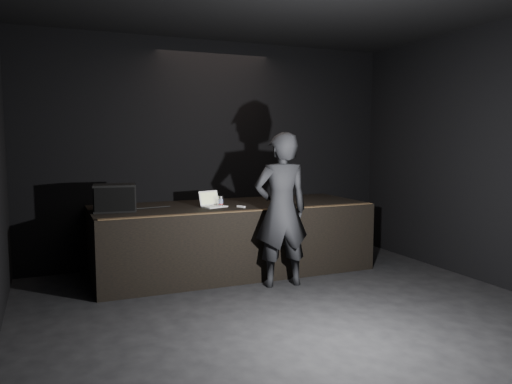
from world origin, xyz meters
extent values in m
plane|color=black|center=(0.00, 0.00, 0.00)|extent=(7.00, 7.00, 0.00)
cube|color=black|center=(0.00, 3.50, 1.75)|extent=(6.00, 0.10, 3.50)
cube|color=black|center=(0.00, 2.73, 0.50)|extent=(4.00, 1.50, 1.00)
cube|color=brown|center=(0.00, 2.02, 1.01)|extent=(3.92, 0.10, 0.01)
cube|color=black|center=(-1.67, 2.69, 1.18)|extent=(0.59, 0.45, 0.36)
cube|color=black|center=(-1.69, 2.49, 1.18)|extent=(0.50, 0.08, 0.30)
cylinder|color=black|center=(-1.36, 2.75, 1.01)|extent=(0.94, 0.16, 0.02)
cube|color=white|center=(-0.32, 2.55, 1.01)|extent=(0.37, 0.30, 0.02)
cube|color=silver|center=(-0.32, 2.55, 1.02)|extent=(0.29, 0.20, 0.00)
cube|color=white|center=(-0.36, 2.69, 1.12)|extent=(0.32, 0.16, 0.20)
cube|color=gold|center=(-0.35, 2.68, 1.12)|extent=(0.28, 0.13, 0.16)
cylinder|color=silver|center=(-0.23, 2.52, 1.08)|extent=(0.06, 0.06, 0.16)
cylinder|color=navy|center=(-0.23, 2.52, 1.08)|extent=(0.07, 0.07, 0.07)
cylinder|color=#B21310|center=(-0.23, 2.52, 1.04)|extent=(0.07, 0.07, 0.01)
cylinder|color=white|center=(-0.26, 2.55, 1.05)|extent=(0.09, 0.09, 0.11)
cube|color=white|center=(0.02, 2.37, 1.01)|extent=(0.09, 0.14, 0.03)
imported|color=black|center=(0.36, 1.78, 1.03)|extent=(0.78, 0.55, 2.05)
camera|label=1|loc=(-2.50, -4.13, 1.98)|focal=35.00mm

